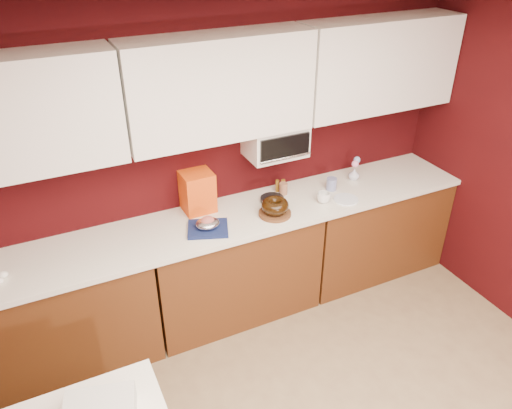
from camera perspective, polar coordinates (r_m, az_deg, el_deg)
The scene contains 29 objects.
ceiling at distance 1.61m, azimuth 24.71°, elevation 14.32°, with size 4.00×4.50×0.02m, color white.
wall_back at distance 3.83m, azimuth -4.85°, elevation 5.25°, with size 4.00×0.02×2.50m, color #340708.
base_cabinet_left at distance 3.83m, azimuth -21.79°, elevation -11.93°, with size 1.31×0.58×0.86m, color #542A10.
base_cabinet_center at distance 4.01m, azimuth -2.71°, elevation -7.13°, with size 1.31×0.58×0.86m, color #542A10.
base_cabinet_right at distance 4.59m, azimuth 12.77°, elevation -2.56°, with size 1.31×0.58×0.86m, color #542A10.
countertop at distance 3.75m, azimuth -2.88°, elevation -1.68°, with size 4.00×0.62×0.04m, color silver.
upper_cabinet_left at distance 3.25m, azimuth -26.86°, elevation 8.82°, with size 1.31×0.33×0.70m, color white.
upper_cabinet_center at distance 3.47m, azimuth -4.27°, elevation 13.20°, with size 1.31×0.33×0.70m, color white.
upper_cabinet_right at distance 4.12m, azimuth 13.82°, elevation 15.25°, with size 1.31×0.33×0.70m, color white.
toaster_oven at distance 3.83m, azimuth 2.20°, elevation 7.37°, with size 0.45×0.30×0.25m, color white.
toaster_oven_door at distance 3.70m, azimuth 3.36°, elevation 6.48°, with size 0.40×0.02×0.18m, color black.
toaster_oven_handle at distance 3.72m, azimuth 3.43°, elevation 5.34°, with size 0.02×0.02×0.42m, color silver.
cake_base at distance 3.76m, azimuth 2.17°, elevation -1.03°, with size 0.25×0.25×0.02m, color brown.
bundt_cake at distance 3.72m, azimuth 2.19°, elevation -0.13°, with size 0.21×0.21×0.08m, color black.
navy_towel at distance 3.60m, azimuth -5.52°, elevation -2.76°, with size 0.29×0.24×0.02m, color #15204F.
foil_ham_nest at distance 3.57m, azimuth -5.55°, elevation -2.17°, with size 0.17×0.15×0.06m, color silver.
roasted_ham at distance 3.56m, azimuth -5.57°, elevation -1.83°, with size 0.10×0.08×0.06m, color #BE5F57.
pandoro_box at distance 3.78m, azimuth -6.70°, elevation 1.48°, with size 0.23×0.21×0.31m, color red.
dark_pan at distance 3.93m, azimuth 1.86°, elevation 0.59°, with size 0.19×0.19×0.03m, color black.
coffee_mug at distance 3.94m, azimuth 7.75°, elevation 0.90°, with size 0.09×0.09×0.10m, color white.
blue_jar at distance 4.13m, azimuth 8.62°, elevation 2.34°, with size 0.08×0.08×0.10m, color navy.
flower_vase at distance 4.32m, azimuth 11.15°, elevation 3.49°, with size 0.07×0.07×0.11m, color silver.
flower_pink at distance 4.28m, azimuth 11.27°, elevation 4.59°, with size 0.06×0.06×0.06m, color pink.
flower_blue at distance 4.30m, azimuth 11.47°, elevation 5.03°, with size 0.06×0.06×0.06m, color #809CCE.
china_plate at distance 4.02m, azimuth 10.24°, elevation 0.59°, with size 0.19×0.19×0.01m, color white.
amber_bottle at distance 4.07m, azimuth 3.11°, elevation 2.20°, with size 0.03×0.03×0.10m, color brown.
paper_cup at distance 4.02m, azimuth 3.14°, elevation 1.82°, with size 0.07×0.07×0.10m, color brown.
egg_right at distance 3.51m, azimuth -26.93°, elevation -7.18°, with size 0.06×0.05×0.05m, color white.
amber_bottle_tall at distance 4.06m, azimuth 2.44°, elevation 2.16°, with size 0.03×0.03×0.10m, color brown.
Camera 1 is at (-1.20, -1.00, 2.88)m, focal length 35.00 mm.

